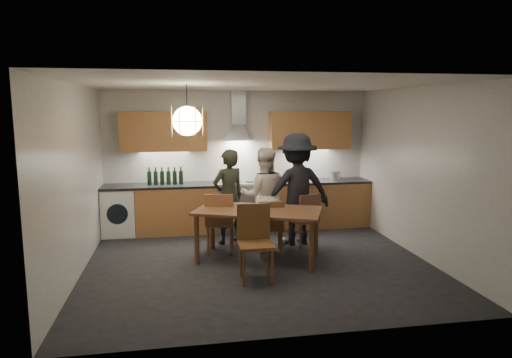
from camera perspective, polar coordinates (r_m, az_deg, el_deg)
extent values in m
plane|color=black|center=(6.88, 0.29, -10.43)|extent=(5.00, 5.00, 0.00)
cube|color=silver|center=(8.78, -2.31, 2.44)|extent=(5.00, 0.02, 2.60)
cube|color=silver|center=(4.41, 5.50, -3.87)|extent=(5.00, 0.02, 2.60)
cube|color=silver|center=(6.61, -21.56, -0.23)|extent=(0.02, 4.50, 2.60)
cube|color=silver|center=(7.43, 19.63, 0.80)|extent=(0.02, 4.50, 2.60)
cube|color=silver|center=(6.51, 0.30, 11.72)|extent=(5.00, 4.50, 0.02)
cube|color=#C2844A|center=(8.55, -9.85, -3.77)|extent=(1.45, 0.60, 0.86)
cube|color=#C2844A|center=(8.94, 7.41, -3.15)|extent=(2.05, 0.60, 0.86)
cube|color=white|center=(8.61, -16.70, -3.95)|extent=(0.58, 0.58, 0.85)
cube|color=black|center=(8.47, -11.96, -0.84)|extent=(2.05, 0.62, 0.04)
cube|color=black|center=(8.86, 7.46, -0.31)|extent=(2.05, 0.62, 0.04)
cube|color=silver|center=(8.63, -2.01, -3.72)|extent=(0.90, 0.60, 0.80)
cube|color=black|center=(8.36, -1.74, -4.27)|extent=(0.78, 0.02, 0.42)
cube|color=slate|center=(8.55, -2.03, -0.84)|extent=(0.90, 0.60, 0.08)
cube|color=silver|center=(8.28, -1.78, -0.73)|extent=(0.90, 0.08, 0.04)
cube|color=#BD8049|center=(8.49, -11.46, 5.85)|extent=(1.55, 0.35, 0.72)
cube|color=#BD8049|center=(8.85, 6.72, 6.08)|extent=(1.55, 0.35, 0.72)
cube|color=silver|center=(8.60, -2.24, 8.92)|extent=(0.26, 0.22, 0.62)
cylinder|color=black|center=(6.30, -8.64, 9.45)|extent=(0.01, 0.01, 0.50)
sphere|color=#FFE0A5|center=(6.30, -8.59, 7.18)|extent=(0.40, 0.40, 0.40)
torus|color=gold|center=(6.30, -8.59, 7.18)|extent=(0.43, 0.43, 0.01)
cube|color=brown|center=(6.82, 0.27, -4.00)|extent=(2.05, 1.55, 0.04)
cylinder|color=brown|center=(6.79, -7.41, -7.53)|extent=(0.07, 0.07, 0.74)
cylinder|color=brown|center=(7.48, -5.46, -5.96)|extent=(0.07, 0.07, 0.74)
cylinder|color=brown|center=(6.44, 6.95, -8.42)|extent=(0.07, 0.07, 0.74)
cylinder|color=brown|center=(7.16, 7.52, -6.66)|extent=(0.07, 0.07, 0.74)
cube|color=brown|center=(7.31, -4.48, -5.49)|extent=(0.51, 0.51, 0.04)
cube|color=brown|center=(7.05, -4.66, -3.84)|extent=(0.44, 0.12, 0.48)
cylinder|color=brown|center=(7.52, -2.97, -6.98)|extent=(0.04, 0.04, 0.45)
cylinder|color=brown|center=(7.19, -3.17, -7.75)|extent=(0.04, 0.04, 0.45)
cylinder|color=brown|center=(7.56, -5.67, -6.94)|extent=(0.04, 0.04, 0.45)
cylinder|color=brown|center=(7.22, -6.00, -7.70)|extent=(0.04, 0.04, 0.45)
cube|color=brown|center=(7.21, 1.81, -6.06)|extent=(0.43, 0.43, 0.04)
cube|color=brown|center=(6.99, 1.95, -4.58)|extent=(0.39, 0.08, 0.43)
cylinder|color=brown|center=(7.44, 2.91, -7.35)|extent=(0.03, 0.03, 0.40)
cylinder|color=brown|center=(7.14, 3.19, -8.06)|extent=(0.03, 0.03, 0.40)
cylinder|color=brown|center=(7.41, 0.45, -7.40)|extent=(0.03, 0.03, 0.40)
cylinder|color=brown|center=(7.11, 0.63, -8.11)|extent=(0.03, 0.03, 0.40)
cube|color=brown|center=(7.63, 5.90, -5.15)|extent=(0.52, 0.52, 0.04)
cube|color=brown|center=(7.43, 6.77, -3.63)|extent=(0.39, 0.18, 0.44)
cylinder|color=brown|center=(7.91, 6.14, -6.36)|extent=(0.03, 0.03, 0.42)
cylinder|color=brown|center=(7.66, 7.60, -6.89)|extent=(0.03, 0.03, 0.42)
cylinder|color=brown|center=(7.73, 4.16, -6.70)|extent=(0.03, 0.03, 0.42)
cylinder|color=brown|center=(7.47, 5.60, -7.26)|extent=(0.03, 0.03, 0.42)
cube|color=brown|center=(6.07, -0.01, -8.26)|extent=(0.46, 0.46, 0.04)
cube|color=brown|center=(6.19, -0.32, -5.32)|extent=(0.45, 0.05, 0.50)
cylinder|color=brown|center=(5.95, -1.50, -11.19)|extent=(0.04, 0.04, 0.46)
cylinder|color=brown|center=(6.30, -1.96, -10.06)|extent=(0.04, 0.04, 0.46)
cylinder|color=brown|center=(6.01, 2.04, -10.99)|extent=(0.04, 0.04, 0.46)
cylinder|color=brown|center=(6.35, 1.38, -9.89)|extent=(0.04, 0.04, 0.46)
imported|color=black|center=(7.69, -3.45, -2.21)|extent=(0.69, 0.59, 1.61)
imported|color=beige|center=(7.66, 0.99, -2.14)|extent=(0.85, 0.70, 1.63)
imported|color=black|center=(7.67, 5.10, -1.27)|extent=(1.28, 0.83, 1.86)
imported|color=#B0B0B4|center=(8.74, 5.45, -0.05)|extent=(0.26, 0.26, 0.06)
cylinder|color=silver|center=(9.01, 9.85, 0.39)|extent=(0.25, 0.25, 0.15)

